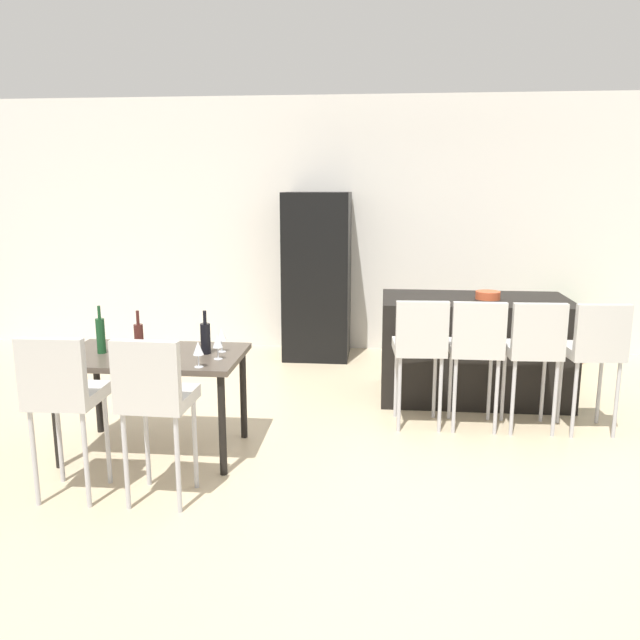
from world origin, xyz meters
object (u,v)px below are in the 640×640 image
(bar_chair_left, at_px, (420,343))
(bar_chair_right, at_px, (534,346))
(wine_glass_left, at_px, (218,342))
(fruit_bowl, at_px, (488,295))
(dining_chair_near, at_px, (62,391))
(wine_glass_middle, at_px, (221,335))
(wine_glass_near, at_px, (198,349))
(dining_chair_far, at_px, (154,394))
(dining_table, at_px, (153,364))
(bar_chair_middle, at_px, (476,344))
(bar_chair_far, at_px, (595,347))
(wine_bottle_inner, at_px, (139,341))
(kitchen_island, at_px, (473,348))
(wine_bottle_far, at_px, (101,335))
(potted_plant, at_px, (575,328))
(refrigerator, at_px, (317,276))
(wine_bottle_right, at_px, (205,338))

(bar_chair_left, distance_m, bar_chair_right, 0.87)
(wine_glass_left, distance_m, fruit_bowl, 2.58)
(dining_chair_near, xyz_separation_m, wine_glass_middle, (0.77, 0.85, 0.17))
(bar_chair_left, relative_size, fruit_bowl, 4.84)
(bar_chair_left, relative_size, wine_glass_near, 6.03)
(dining_chair_far, bearing_deg, wine_glass_near, 72.10)
(wine_glass_left, bearing_deg, dining_table, 169.06)
(fruit_bowl, bearing_deg, wine_glass_near, -140.33)
(bar_chair_middle, distance_m, bar_chair_far, 0.89)
(wine_bottle_inner, bearing_deg, bar_chair_right, 16.43)
(bar_chair_left, bearing_deg, wine_bottle_inner, -156.87)
(kitchen_island, bearing_deg, wine_bottle_far, -151.77)
(dining_chair_far, distance_m, potted_plant, 4.93)
(kitchen_island, height_order, bar_chair_far, bar_chair_far)
(bar_chair_left, xyz_separation_m, refrigerator, (-1.03, 2.12, 0.22))
(refrigerator, bearing_deg, wine_bottle_far, -114.16)
(bar_chair_right, height_order, dining_chair_far, same)
(bar_chair_far, bearing_deg, dining_chair_near, -158.17)
(bar_chair_right, distance_m, bar_chair_far, 0.45)
(bar_chair_left, bearing_deg, fruit_bowl, 51.35)
(wine_bottle_far, xyz_separation_m, wine_bottle_inner, (0.34, -0.14, -0.00))
(wine_glass_left, bearing_deg, dining_chair_near, -140.60)
(wine_glass_left, relative_size, fruit_bowl, 0.80)
(wine_glass_left, distance_m, refrigerator, 2.91)
(wine_glass_left, bearing_deg, wine_glass_middle, 96.70)
(bar_chair_far, relative_size, dining_table, 0.82)
(bar_chair_right, relative_size, dining_chair_near, 1.00)
(potted_plant, bearing_deg, dining_chair_far, -134.29)
(bar_chair_left, bearing_deg, wine_glass_near, -146.95)
(bar_chair_right, height_order, wine_glass_middle, bar_chair_right)
(bar_chair_middle, xyz_separation_m, bar_chair_far, (0.89, 0.00, 0.00))
(dining_chair_far, bearing_deg, bar_chair_right, 29.44)
(wine_bottle_inner, relative_size, wine_glass_middle, 1.97)
(bar_chair_left, distance_m, dining_table, 2.04)
(wine_glass_middle, xyz_separation_m, refrigerator, (0.41, 2.69, 0.06))
(wine_glass_near, height_order, refrigerator, refrigerator)
(dining_chair_near, distance_m, wine_glass_left, 1.04)
(bar_chair_right, distance_m, dining_table, 2.87)
(bar_chair_left, xyz_separation_m, wine_glass_near, (-1.49, -0.97, 0.17))
(wine_bottle_far, bearing_deg, refrigerator, 65.84)
(wine_bottle_far, height_order, wine_glass_near, wine_bottle_far)
(wine_bottle_far, height_order, wine_glass_left, wine_bottle_far)
(bar_chair_far, xyz_separation_m, fruit_bowl, (-0.69, 0.79, 0.26))
(wine_bottle_far, xyz_separation_m, wine_glass_middle, (0.84, 0.12, -0.01))
(wine_glass_near, relative_size, potted_plant, 0.27)
(refrigerator, bearing_deg, wine_bottle_inner, -107.34)
(wine_bottle_right, height_order, wine_glass_middle, wine_bottle_right)
(bar_chair_left, relative_size, bar_chair_right, 1.00)
(wine_glass_near, height_order, potted_plant, wine_glass_near)
(bar_chair_far, height_order, wine_glass_left, bar_chair_far)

